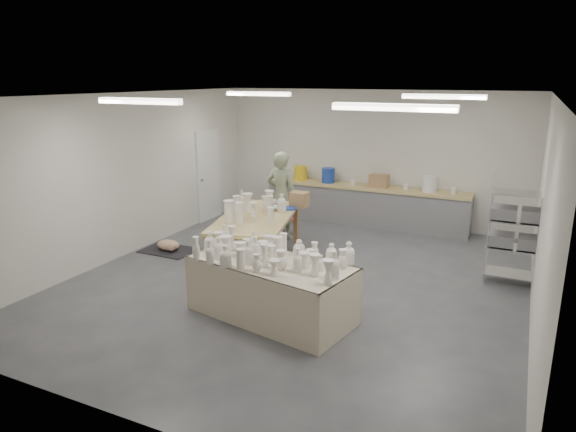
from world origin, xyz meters
The scene contains 9 objects.
room centered at (-0.11, 0.08, 2.06)m, with size 8.00×8.02×3.00m.
back_counter centered at (-0.01, 3.68, 0.49)m, with size 4.60×0.60×1.24m.
wire_shelf centered at (3.20, 1.40, 0.92)m, with size 0.88×0.48×1.80m.
drying_table centered at (0.18, -1.37, 0.45)m, with size 2.46×1.52×1.18m.
work_table centered at (-0.99, 0.52, 0.90)m, with size 1.73×2.59×1.26m.
rug centered at (-2.90, 0.28, 0.01)m, with size 1.00×0.70×0.02m, color black.
cat centered at (-2.88, 0.27, 0.12)m, with size 0.49×0.37×0.20m.
potter centered at (-1.29, 2.00, 0.91)m, with size 0.66×0.44×1.82m, color gray.
red_stool centered at (-1.29, 2.27, 0.29)m, with size 0.45×0.45×0.33m.
Camera 1 is at (3.22, -7.27, 3.27)m, focal length 32.00 mm.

